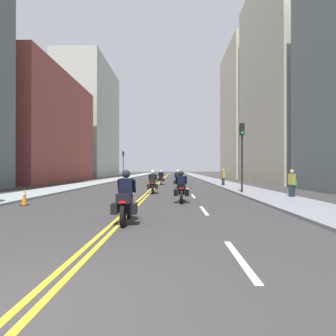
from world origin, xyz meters
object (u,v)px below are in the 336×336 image
Objects in this scene: motorcycle_4 at (161,178)px; pedestrian_1 at (292,184)px; motorcycle_0 at (126,201)px; motorcycle_2 at (153,184)px; traffic_light_far at (123,160)px; traffic_cone_0 at (24,197)px; traffic_light_near at (242,145)px; motorcycle_3 at (178,180)px; pedestrian_0 at (223,177)px; motorcycle_1 at (181,189)px.

motorcycle_4 is 16.58m from pedestrian_1.
motorcycle_0 is 0.94× the size of motorcycle_2.
traffic_light_far is (-6.71, 36.12, 2.50)m from motorcycle_0.
motorcycle_4 is 18.40m from traffic_cone_0.
traffic_light_near is at bearing -65.13° from motorcycle_4.
traffic_light_near is at bearing -53.77° from motorcycle_3.
pedestrian_0 is (6.34, 18.05, 0.21)m from motorcycle_0.
motorcycle_0 is at bearing -93.09° from motorcycle_4.
pedestrian_0 reaches higher than motorcycle_0.
motorcycle_3 is 0.50× the size of traffic_light_far.
traffic_cone_0 is at bearing -168.18° from motorcycle_1.
motorcycle_2 is (0.05, 10.50, -0.02)m from motorcycle_0.
pedestrian_1 is (6.34, -9.14, 0.19)m from motorcycle_3.
motorcycle_0 reaches higher than pedestrian_1.
motorcycle_2 is at bearing -75.21° from traffic_light_far.
traffic_cone_0 is 0.18× the size of traffic_light_far.
motorcycle_4 is 1.35× the size of pedestrian_1.
motorcycle_1 is 0.96× the size of motorcycle_4.
motorcycle_0 is at bearing -36.63° from traffic_cone_0.
pedestrian_0 is at bearing -32.39° from motorcycle_4.
traffic_light_near is (11.59, 6.02, 2.89)m from traffic_cone_0.
motorcycle_1 is at bearing 152.55° from pedestrian_0.
motorcycle_3 is 4.79m from pedestrian_0.
motorcycle_1 is at bearing -74.32° from traffic_light_far.
traffic_light_near is at bearing 48.70° from motorcycle_1.
motorcycle_0 reaches higher than motorcycle_3.
motorcycle_0 reaches higher than traffic_cone_0.
pedestrian_1 is at bearing -54.69° from traffic_light_near.
traffic_cone_0 is (-5.49, -6.46, -0.25)m from motorcycle_2.
traffic_light_far is (-12.87, 26.06, -0.12)m from traffic_light_near.
pedestrian_1 reaches higher than motorcycle_1.
motorcycle_0 is at bearing 152.54° from pedestrian_0.
traffic_light_near is 1.04× the size of traffic_light_far.
traffic_light_near is (4.26, -6.20, 2.63)m from motorcycle_3.
pedestrian_0 is at bearing 49.94° from traffic_cone_0.
motorcycle_1 is at bearing -100.02° from pedestrian_1.
pedestrian_0 is (4.43, 12.62, 0.24)m from motorcycle_1.
motorcycle_4 is at bearing -175.72° from pedestrian_1.
motorcycle_3 is 21.80m from traffic_light_far.
motorcycle_1 is 1.29× the size of pedestrian_1.
motorcycle_3 is at bearing 91.23° from motorcycle_1.
motorcycle_1 is at bearing -86.48° from motorcycle_4.
motorcycle_4 is (0.14, 21.58, -0.02)m from motorcycle_0.
motorcycle_2 is 6.66m from traffic_light_near.
motorcycle_2 is at bearing 132.10° from pedestrian_0.
pedestrian_1 is (8.19, -3.39, 0.20)m from motorcycle_2.
pedestrian_0 reaches higher than motorcycle_1.
motorcycle_1 is at bearing -132.49° from traffic_light_near.
motorcycle_2 is 6.04m from motorcycle_3.
motorcycle_4 is 16.27m from traffic_light_far.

